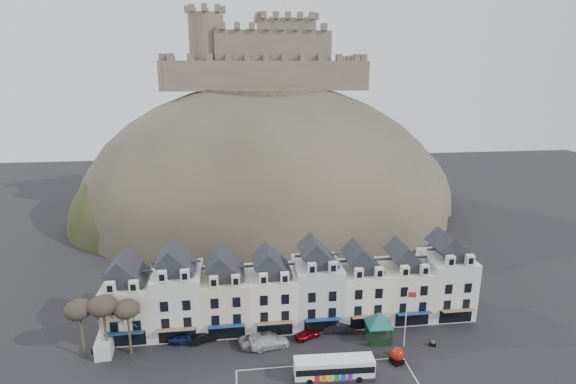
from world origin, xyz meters
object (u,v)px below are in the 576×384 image
object	(u,v)px
car_black	(204,337)
car_charcoal	(339,327)
bus_shelter	(379,319)
bus	(334,367)
car_white	(269,342)
car_navy	(185,338)
white_van	(105,344)
flagpole	(407,315)
car_silver	(259,339)
car_maroon	(307,334)
red_buoy	(397,355)

from	to	relation	value
car_black	car_charcoal	bearing A→B (deg)	-110.30
car_black	bus_shelter	bearing A→B (deg)	-116.84
bus	car_white	distance (m)	10.46
car_navy	car_black	xyz separation A→B (m)	(2.68, 0.00, -0.10)
white_van	bus	bearing A→B (deg)	-22.67
bus_shelter	car_charcoal	bearing A→B (deg)	152.66
flagpole	car_silver	bearing A→B (deg)	171.15
car_silver	car_charcoal	distance (m)	11.85
flagpole	car_white	world-z (taller)	flagpole
bus	flagpole	distance (m)	12.73
flagpole	car_black	distance (m)	28.14
flagpole	white_van	size ratio (longest dim) A/B	1.73
bus_shelter	car_navy	world-z (taller)	bus_shelter
bus	car_silver	world-z (taller)	bus
bus	white_van	bearing A→B (deg)	165.04
car_navy	car_white	world-z (taller)	car_white
car_navy	car_charcoal	size ratio (longest dim) A/B	0.96
bus_shelter	car_charcoal	distance (m)	6.22
bus	car_charcoal	bearing A→B (deg)	75.35
bus_shelter	car_silver	xyz separation A→B (m)	(-16.63, 1.16, -2.65)
bus_shelter	white_van	distance (m)	37.51
car_navy	car_maroon	size ratio (longest dim) A/B	1.22
car_white	car_maroon	size ratio (longest dim) A/B	1.45
white_van	car_charcoal	distance (m)	32.50
bus_shelter	car_white	world-z (taller)	bus_shelter
bus	car_maroon	world-z (taller)	bus
red_buoy	car_white	bearing A→B (deg)	161.36
bus	car_navy	world-z (taller)	bus
red_buoy	car_charcoal	distance (m)	9.84
flagpole	car_navy	world-z (taller)	flagpole
bus_shelter	car_maroon	xyz separation A→B (m)	(-9.75, 1.71, -2.80)
white_van	car_charcoal	world-z (taller)	white_van
car_navy	car_white	distance (m)	11.87
car_black	car_maroon	distance (m)	14.50
bus_shelter	car_black	world-z (taller)	bus_shelter
bus	car_navy	size ratio (longest dim) A/B	2.16
car_navy	car_silver	bearing A→B (deg)	-93.36
car_maroon	car_white	bearing A→B (deg)	81.32
red_buoy	bus	bearing A→B (deg)	-167.64
bus_shelter	car_navy	bearing A→B (deg)	176.36
flagpole	car_charcoal	distance (m)	10.22
car_black	car_silver	xyz separation A→B (m)	(7.58, -1.61, 0.11)
red_buoy	car_navy	xyz separation A→B (m)	(-27.78, 7.96, -0.35)
red_buoy	car_black	bearing A→B (deg)	162.41
flagpole	car_black	xyz separation A→B (m)	(-27.42, 4.70, -4.20)
bus	car_silver	xyz separation A→B (m)	(-8.70, 8.27, -0.75)
bus	car_black	distance (m)	19.07
car_silver	car_charcoal	bearing A→B (deg)	-96.89
bus	red_buoy	xyz separation A→B (m)	(8.82, 1.93, -0.41)
white_van	car_white	bearing A→B (deg)	-10.03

